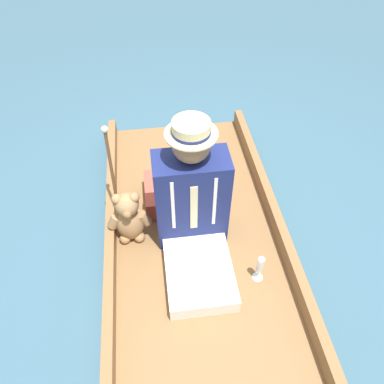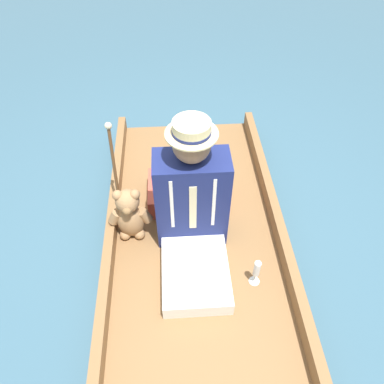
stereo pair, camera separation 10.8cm
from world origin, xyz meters
name	(u,v)px [view 1 (the left image)]	position (x,y,z in m)	size (l,w,h in m)	color
ground_plane	(195,243)	(0.00, 0.00, 0.00)	(16.00, 16.00, 0.00)	#385B70
punt_boat	(195,237)	(0.00, 0.00, 0.08)	(1.20, 2.45, 0.26)	brown
seat_cushion	(181,192)	(0.06, -0.31, 0.22)	(0.53, 0.37, 0.16)	#B24738
seated_person	(193,207)	(0.02, 0.07, 0.48)	(0.45, 0.77, 0.93)	white
teddy_bear	(129,218)	(0.43, -0.01, 0.34)	(0.30, 0.17, 0.42)	#9E754C
wine_glass	(260,266)	(-0.34, 0.41, 0.27)	(0.07, 0.07, 0.21)	silver
walking_cane	(112,175)	(0.50, -0.16, 0.60)	(0.04, 0.21, 0.78)	brown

